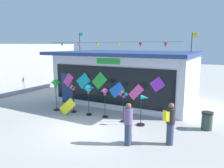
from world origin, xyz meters
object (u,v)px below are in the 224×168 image
Objects in this scene: wind_spinner_far_left at (56,86)px; wind_spinner_center_left at (89,90)px; wind_spinner_right at (123,100)px; person_mid_plaza at (170,123)px; wind_spinner_left at (73,97)px; display_kite_on_ground at (68,107)px; wind_spinner_far_right at (143,108)px; wind_spinner_center_right at (105,96)px; kite_shop_building at (128,76)px; trash_bin at (207,121)px; person_near_camera at (128,124)px.

wind_spinner_center_left is at bearing 3.67° from wind_spinner_far_left.
person_mid_plaza reaches higher than wind_spinner_right.
wind_spinner_left is 0.74m from display_kite_on_ground.
wind_spinner_far_right is (3.23, -0.12, -0.54)m from wind_spinner_center_left.
wind_spinner_center_left reaches higher than wind_spinner_center_right.
kite_shop_building is 5.70× the size of wind_spinner_center_right.
trash_bin is 7.14m from display_kite_on_ground.
wind_spinner_far_left is 2.25m from wind_spinner_center_left.
person_mid_plaza is (1.41, 0.80, 0.03)m from person_near_camera.
wind_spinner_far_right is at bearing -5.20° from wind_spinner_center_right.
wind_spinner_right reaches higher than display_kite_on_ground.
wind_spinner_far_right is 2.20m from person_mid_plaza.
wind_spinner_left is 2.10m from wind_spinner_center_right.
kite_shop_building is 5.18m from wind_spinner_far_right.
kite_shop_building is 7.25m from person_near_camera.
wind_spinner_far_right is at bearing -161.15° from trash_bin.
wind_spinner_center_right is at bearing 4.82° from wind_spinner_center_left.
wind_spinner_left is at bearing -110.15° from kite_shop_building.
wind_spinner_center_left is 3.27m from wind_spinner_far_right.
wind_spinner_left is 5.15m from person_near_camera.
wind_spinner_far_left reaches higher than display_kite_on_ground.
kite_shop_building reaches higher than person_mid_plaza.
trash_bin is (7.08, 0.82, -0.48)m from wind_spinner_left.
wind_spinner_right is (1.74, -4.28, -0.58)m from kite_shop_building.
wind_spinner_far_left is 2.05× the size of display_kite_on_ground.
wind_spinner_far_left reaches higher than person_mid_plaza.
trash_bin is (3.82, 0.95, -0.72)m from wind_spinner_right.
wind_spinner_far_right is 0.90× the size of person_mid_plaza.
wind_spinner_far_left is 1.13× the size of wind_spinner_right.
wind_spinner_far_right is at bearing -2.14° from wind_spinner_center_left.
person_near_camera is 4.83m from display_kite_on_ground.
person_near_camera is at bearing -27.47° from wind_spinner_left.
wind_spinner_center_left is 1.15× the size of wind_spinner_far_right.
wind_spinner_left is at bearing 97.71° from display_kite_on_ground.
wind_spinner_center_left is at bearing 28.47° from person_mid_plaza.
display_kite_on_ground is at bearing -148.97° from wind_spinner_center_left.
display_kite_on_ground is at bearing -168.46° from trash_bin.
kite_shop_building reaches higher than wind_spinner_center_left.
wind_spinner_right is at bearing -166.05° from trash_bin.
wind_spinner_right is at bearing -2.28° from wind_spinner_left.
person_mid_plaza is (1.66, -1.45, 0.02)m from wind_spinner_far_right.
wind_spinner_far_right is (2.79, -4.27, -0.86)m from kite_shop_building.
kite_shop_building is 10.03× the size of display_kite_on_ground.
person_near_camera is at bearing -59.86° from wind_spinner_right.
kite_shop_building is 4.14m from wind_spinner_center_right.
wind_spinner_center_left is (2.24, 0.14, -0.06)m from wind_spinner_far_left.
wind_spinner_far_left reaches higher than wind_spinner_right.
wind_spinner_left is 1.07× the size of wind_spinner_far_right.
wind_spinner_center_right is 0.96× the size of person_near_camera.
person_near_camera is 4.09m from trash_bin.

